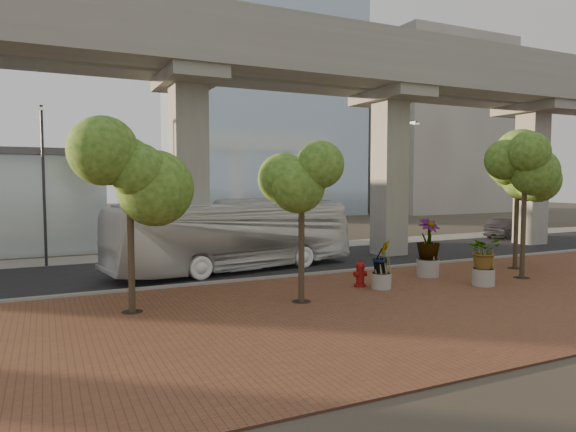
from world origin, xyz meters
name	(u,v)px	position (x,y,z in m)	size (l,w,h in m)	color
ground	(316,267)	(0.00, 0.00, 0.00)	(160.00, 160.00, 0.00)	#352F26
brick_plaza	(420,300)	(0.00, -8.00, 0.03)	(70.00, 13.00, 0.06)	brown
asphalt_road	(299,261)	(0.00, 2.00, 0.02)	(90.00, 8.00, 0.04)	black
curb_strip	(336,272)	(0.00, -2.00, 0.08)	(70.00, 0.25, 0.16)	gray
far_sidewalk	(260,249)	(0.00, 7.50, 0.03)	(90.00, 3.00, 0.06)	gray
transit_viaduct	(299,127)	(0.00, 2.00, 7.29)	(72.00, 5.60, 12.40)	gray
midrise_block	(428,128)	(38.00, 36.00, 12.00)	(18.00, 16.00, 24.00)	#ABA59A
transit_bus	(234,236)	(-4.12, 0.80, 1.73)	(2.91, 12.41, 3.46)	silver
parked_car	(507,228)	(19.51, 5.30, 0.75)	(1.58, 4.55, 1.50)	black
fire_hydrant	(360,274)	(-0.76, -5.19, 0.59)	(0.55, 0.49, 1.10)	maroon
planter_front	(484,253)	(4.00, -7.21, 1.41)	(2.02, 2.02, 2.22)	gray
planter_right	(428,242)	(3.27, -4.64, 1.65)	(2.46, 2.46, 2.63)	#9F9A8F
planter_left	(381,259)	(-0.22, -5.90, 1.26)	(1.80, 1.80, 1.98)	#9A968B
street_tree_far_west	(129,173)	(-9.90, -5.37, 4.67)	(3.86, 3.86, 6.39)	#473A28
street_tree_near_west	(302,173)	(-4.16, -6.50, 4.70)	(3.33, 3.33, 6.18)	#473A28
street_tree_near_east	(525,170)	(6.86, -6.73, 4.90)	(3.41, 3.41, 6.42)	#473A28
street_tree_far_east	(518,174)	(8.64, -4.83, 4.76)	(3.85, 3.85, 6.48)	#473A28
streetlamp_west	(43,175)	(-12.44, 5.98, 4.70)	(0.40, 1.17, 8.05)	#2D2E32
streetlamp_east	(407,173)	(11.26, 7.02, 4.98)	(0.42, 1.24, 8.54)	#2F3035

